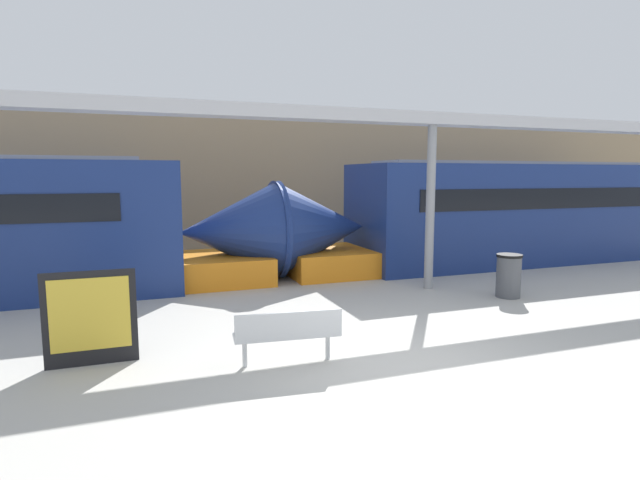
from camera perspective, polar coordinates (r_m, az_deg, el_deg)
name	(u,v)px	position (r m, az deg, el deg)	size (l,w,h in m)	color
ground_plane	(414,365)	(7.66, 10.65, -13.91)	(60.00, 60.00, 0.00)	#B2AFA8
station_wall	(246,183)	(18.43, -8.45, 6.47)	(56.00, 0.20, 5.00)	#9E8460
train_left	(512,215)	(17.32, 21.07, 2.72)	(15.72, 2.93, 3.20)	navy
bench_near	(288,332)	(7.41, -3.69, -10.43)	(1.60, 0.59, 0.83)	silver
trash_bin	(509,276)	(12.19, 20.75, -3.83)	(0.57, 0.57, 0.99)	#4C4F54
poster_board	(91,318)	(8.07, -24.75, -8.09)	(1.28, 0.07, 1.40)	black
support_column_near	(430,208)	(12.39, 12.49, 3.54)	(0.21, 0.21, 3.95)	gray
canopy_beam	(433,119)	(12.43, 12.76, 13.32)	(28.00, 0.60, 0.28)	#B7B7BC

